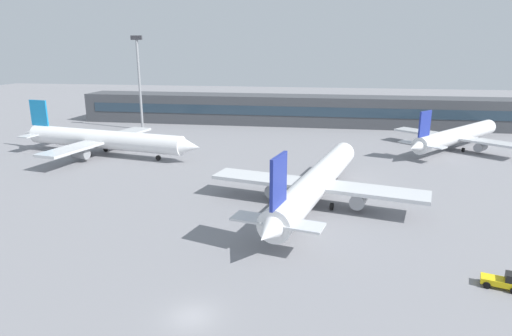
# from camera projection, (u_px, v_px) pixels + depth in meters

# --- Properties ---
(ground_plane) EXTENTS (400.00, 400.00, 0.00)m
(ground_plane) POSITION_uv_depth(u_px,v_px,m) (260.00, 184.00, 77.45)
(ground_plane) COLOR gray
(terminal_building) EXTENTS (133.26, 12.13, 9.00)m
(terminal_building) POSITION_uv_depth(u_px,v_px,m) (291.00, 110.00, 137.46)
(terminal_building) COLOR #3F4247
(terminal_building) RESTS_ON ground_plane
(airplane_near) EXTENTS (33.30, 47.03, 11.76)m
(airplane_near) POSITION_uv_depth(u_px,v_px,m) (318.00, 180.00, 67.65)
(airplane_near) COLOR white
(airplane_near) RESTS_ON ground_plane
(airplane_mid) EXTENTS (47.07, 33.21, 11.70)m
(airplane_mid) POSITION_uv_depth(u_px,v_px,m) (105.00, 140.00, 97.59)
(airplane_mid) COLOR white
(airplane_mid) RESTS_ON ground_plane
(airplane_far) EXTENTS (30.43, 35.25, 10.64)m
(airplane_far) POSITION_uv_depth(u_px,v_px,m) (458.00, 135.00, 104.16)
(airplane_far) COLOR silver
(airplane_far) RESTS_ON ground_plane
(baggage_tug_yellow) EXTENTS (3.88, 2.62, 1.75)m
(baggage_tug_yellow) POSITION_uv_depth(u_px,v_px,m) (503.00, 281.00, 43.82)
(baggage_tug_yellow) COLOR yellow
(baggage_tug_yellow) RESTS_ON ground_plane
(floodlight_tower_west) EXTENTS (3.20, 0.80, 26.78)m
(floodlight_tower_west) POSITION_uv_depth(u_px,v_px,m) (139.00, 77.00, 125.93)
(floodlight_tower_west) COLOR gray
(floodlight_tower_west) RESTS_ON ground_plane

